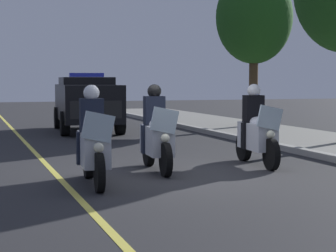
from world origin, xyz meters
TOP-DOWN VIEW (x-y plane):
  - ground_plane at (0.00, 0.00)m, footprint 80.00×80.00m
  - lane_stripe_center at (0.00, -2.16)m, footprint 48.00×0.12m
  - police_motorcycle_lead_left at (0.53, -1.70)m, footprint 2.14×0.62m
  - police_motorcycle_lead_right at (-0.62, -0.20)m, footprint 2.14×0.62m
  - police_motorcycle_trailing at (-0.70, 2.05)m, footprint 2.14×0.62m
  - police_suv at (-10.19, 0.26)m, footprint 5.03×2.37m
  - tree_far_back at (-9.63, 6.43)m, footprint 2.84×2.84m

SIDE VIEW (x-z plane):
  - ground_plane at x=0.00m, z-range 0.00..0.00m
  - lane_stripe_center at x=0.00m, z-range 0.00..0.01m
  - police_motorcycle_lead_left at x=0.53m, z-range -0.16..1.56m
  - police_motorcycle_lead_right at x=-0.62m, z-range -0.16..1.56m
  - police_motorcycle_trailing at x=-0.70m, z-range -0.16..1.56m
  - police_suv at x=-10.19m, z-range 0.04..2.09m
  - tree_far_back at x=-9.63m, z-range 1.22..6.98m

